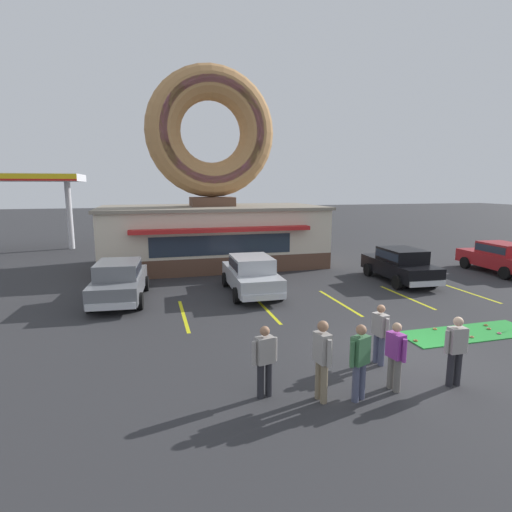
{
  "coord_description": "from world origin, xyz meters",
  "views": [
    {
      "loc": [
        -6.5,
        -8.63,
        4.48
      ],
      "look_at": [
        -2.79,
        5.0,
        2.0
      ],
      "focal_mm": 28.0,
      "sensor_mm": 36.0,
      "label": 1
    }
  ],
  "objects": [
    {
      "name": "ground_plane",
      "position": [
        0.0,
        0.0,
        0.0
      ],
      "size": [
        160.0,
        160.0,
        0.0
      ],
      "primitive_type": "plane",
      "color": "#2D2D30"
    },
    {
      "name": "donut_shop_building",
      "position": [
        -2.92,
        13.94,
        3.74
      ],
      "size": [
        12.3,
        6.75,
        10.96
      ],
      "color": "brown",
      "rests_on": "ground"
    },
    {
      "name": "putting_mat",
      "position": [
        2.87,
        0.92,
        0.01
      ],
      "size": [
        4.26,
        1.35,
        0.03
      ],
      "primitive_type": "cube",
      "color": "green",
      "rests_on": "ground"
    },
    {
      "name": "mini_donut_near_left",
      "position": [
        2.08,
        1.44,
        0.05
      ],
      "size": [
        0.13,
        0.13,
        0.04
      ],
      "primitive_type": "torus",
      "color": "#D17F47",
      "rests_on": "putting_mat"
    },
    {
      "name": "mini_donut_mid_left",
      "position": [
        0.87,
        0.76,
        0.05
      ],
      "size": [
        0.13,
        0.13,
        0.04
      ],
      "primitive_type": "torus",
      "color": "brown",
      "rests_on": "putting_mat"
    },
    {
      "name": "mini_donut_mid_right",
      "position": [
        2.67,
        0.57,
        0.05
      ],
      "size": [
        0.13,
        0.13,
        0.04
      ],
      "primitive_type": "torus",
      "color": "#A5724C",
      "rests_on": "putting_mat"
    },
    {
      "name": "mini_donut_far_left",
      "position": [
        1.7,
        0.37,
        0.05
      ],
      "size": [
        0.13,
        0.13,
        0.04
      ],
      "primitive_type": "torus",
      "color": "#A5724C",
      "rests_on": "putting_mat"
    },
    {
      "name": "mini_donut_far_centre",
      "position": [
        3.72,
        0.6,
        0.05
      ],
      "size": [
        0.13,
        0.13,
        0.04
      ],
      "primitive_type": "torus",
      "color": "#D8667F",
      "rests_on": "putting_mat"
    },
    {
      "name": "mini_donut_far_right",
      "position": [
        3.73,
        1.0,
        0.05
      ],
      "size": [
        0.13,
        0.13,
        0.04
      ],
      "primitive_type": "torus",
      "color": "#A5724C",
      "rests_on": "putting_mat"
    },
    {
      "name": "mini_donut_extra",
      "position": [
        3.91,
        1.29,
        0.05
      ],
      "size": [
        0.13,
        0.13,
        0.04
      ],
      "primitive_type": "torus",
      "color": "brown",
      "rests_on": "putting_mat"
    },
    {
      "name": "golf_ball",
      "position": [
        2.04,
        0.65,
        0.05
      ],
      "size": [
        0.04,
        0.04,
        0.04
      ],
      "primitive_type": "sphere",
      "color": "white",
      "rests_on": "putting_mat"
    },
    {
      "name": "car_black",
      "position": [
        4.91,
        7.41,
        0.87
      ],
      "size": [
        2.19,
        4.66,
        1.6
      ],
      "color": "black",
      "rests_on": "ground"
    },
    {
      "name": "car_red",
      "position": [
        11.09,
        7.69,
        0.87
      ],
      "size": [
        2.19,
        4.66,
        1.6
      ],
      "color": "maroon",
      "rests_on": "ground"
    },
    {
      "name": "car_grey",
      "position": [
        -7.68,
        7.49,
        0.87
      ],
      "size": [
        2.24,
        4.68,
        1.6
      ],
      "color": "slate",
      "rests_on": "ground"
    },
    {
      "name": "car_silver",
      "position": [
        -2.4,
        7.23,
        0.87
      ],
      "size": [
        2.08,
        4.61,
        1.6
      ],
      "color": "#B2B5BA",
      "rests_on": "ground"
    },
    {
      "name": "pedestrian_blue_sweater_man",
      "position": [
        -2.35,
        -1.65,
        0.93
      ],
      "size": [
        0.56,
        0.36,
        1.67
      ],
      "color": "#474C66",
      "rests_on": "ground"
    },
    {
      "name": "pedestrian_hooded_kid",
      "position": [
        -1.38,
        -1.47,
        0.86
      ],
      "size": [
        0.3,
        0.59,
        1.56
      ],
      "color": "slate",
      "rests_on": "ground"
    },
    {
      "name": "pedestrian_leather_jacket_man",
      "position": [
        -0.97,
        -0.21,
        0.86
      ],
      "size": [
        0.3,
        0.59,
        1.56
      ],
      "color": "#474C66",
      "rests_on": "ground"
    },
    {
      "name": "pedestrian_clipboard_woman",
      "position": [
        -4.24,
        -1.0,
        0.88
      ],
      "size": [
        0.58,
        0.32,
        1.59
      ],
      "color": "#232328",
      "rests_on": "ground"
    },
    {
      "name": "pedestrian_beanie_man",
      "position": [
        0.05,
        -1.66,
        0.9
      ],
      "size": [
        0.6,
        0.25,
        1.63
      ],
      "color": "#232328",
      "rests_on": "ground"
    },
    {
      "name": "pedestrian_crossing_woman",
      "position": [
        -3.13,
        -1.46,
        0.99
      ],
      "size": [
        0.3,
        0.59,
        1.76
      ],
      "color": "#7F7056",
      "rests_on": "ground"
    },
    {
      "name": "trash_bin",
      "position": [
        2.08,
        11.44,
        0.5
      ],
      "size": [
        0.57,
        0.57,
        0.97
      ],
      "color": "#232833",
      "rests_on": "ground"
    },
    {
      "name": "gas_station_canopy",
      "position": [
        -15.38,
        22.49,
        4.86
      ],
      "size": [
        9.0,
        4.46,
        5.3
      ],
      "color": "silver",
      "rests_on": "ground"
    },
    {
      "name": "parking_stripe_far_left",
      "position": [
        -5.43,
        5.0,
        0.0
      ],
      "size": [
        0.12,
        3.6,
        0.01
      ],
      "primitive_type": "cube",
      "color": "yellow",
      "rests_on": "ground"
    },
    {
      "name": "parking_stripe_left",
      "position": [
        -2.43,
        5.0,
        0.0
      ],
      "size": [
        0.12,
        3.6,
        0.01
      ],
      "primitive_type": "cube",
      "color": "yellow",
      "rests_on": "ground"
    },
    {
      "name": "parking_stripe_mid_left",
      "position": [
        0.57,
        5.0,
        0.0
      ],
      "size": [
        0.12,
        3.6,
        0.01
      ],
      "primitive_type": "cube",
      "color": "yellow",
      "rests_on": "ground"
    },
    {
      "name": "parking_stripe_centre",
      "position": [
        3.57,
        5.0,
        0.0
      ],
      "size": [
        0.12,
        3.6,
        0.01
      ],
      "primitive_type": "cube",
      "color": "yellow",
      "rests_on": "ground"
    },
    {
      "name": "parking_stripe_mid_right",
      "position": [
        6.57,
        5.0,
        0.0
      ],
      "size": [
        0.12,
        3.6,
        0.01
      ],
      "primitive_type": "cube",
      "color": "yellow",
      "rests_on": "ground"
    }
  ]
}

